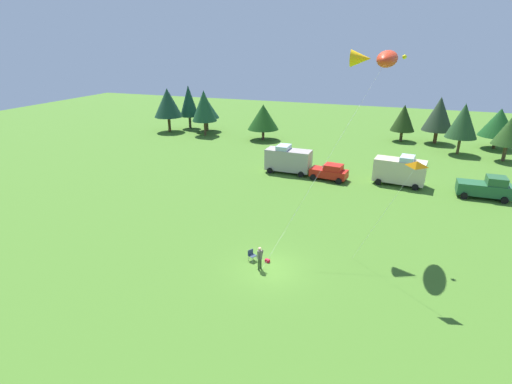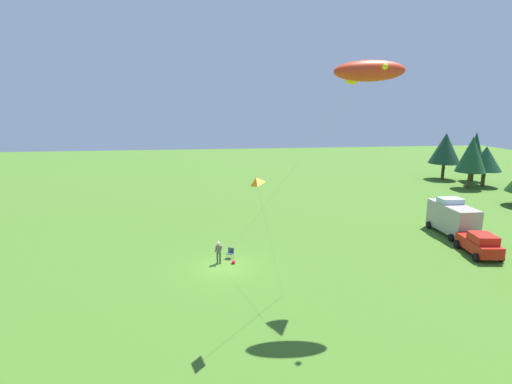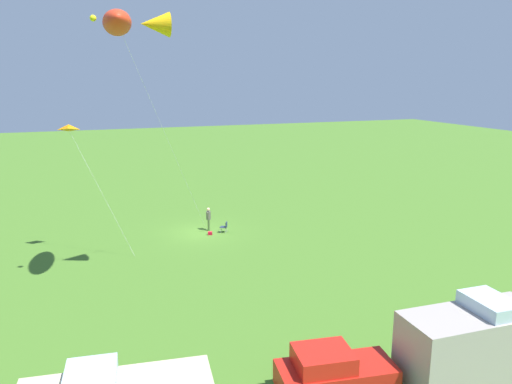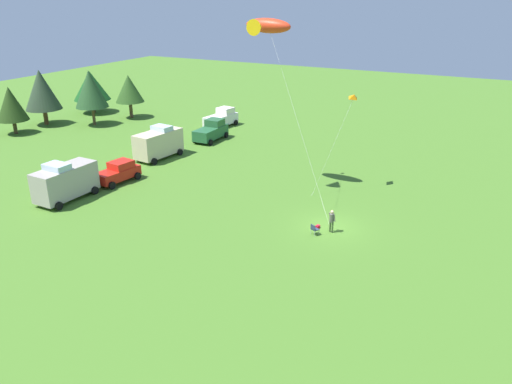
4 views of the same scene
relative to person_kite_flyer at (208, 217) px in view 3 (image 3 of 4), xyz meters
name	(u,v)px [view 3 (image 3 of 4)]	position (x,y,z in m)	size (l,w,h in m)	color
ground_plane	(201,232)	(0.67, 0.34, -1.02)	(160.00, 160.00, 0.00)	#436F23
person_kite_flyer	(208,217)	(0.00, 0.00, 0.00)	(0.43, 0.62, 1.74)	#3E562B
folding_chair	(225,226)	(-0.97, 0.96, -0.53)	(0.65, 0.65, 0.82)	#263449
backpack_on_grass	(210,233)	(0.19, 1.11, -0.91)	(0.32, 0.22, 0.22)	red
van_motorhome_grey	(473,343)	(-4.26, 22.00, 0.62)	(5.47, 2.74, 3.34)	#A69A92
car_red_sedan	(333,373)	(1.00, 20.99, -0.07)	(4.40, 2.68, 1.89)	red
kite_large_fish	(127,23)	(6.13, 8.47, 12.80)	(7.75, 10.58, 14.47)	red
kite_delta_orange	(69,128)	(9.24, 1.68, 7.15)	(3.92, 2.58, 8.46)	orange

